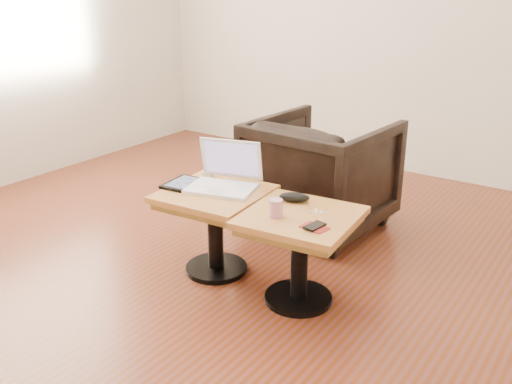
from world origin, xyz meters
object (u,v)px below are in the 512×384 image
Objects in this scene: side_table_left at (215,212)px; armchair at (321,174)px; striped_cup at (276,208)px; laptop at (225,179)px; side_table_right at (300,237)px.

side_table_left is 0.70× the size of armchair.
side_table_left is 0.47m from striped_cup.
armchair is at bearing 105.89° from striped_cup.
striped_cup is at bearing 110.23° from armchair.
laptop is at bearing 157.70° from striped_cup.
armchair is (-0.34, 0.83, 0.01)m from side_table_right.
armchair is at bearing 106.90° from side_table_right.
striped_cup is 0.11× the size of armchair.
side_table_left is at bearing 173.21° from side_table_right.
side_table_left is 1.34× the size of laptop.
armchair reaches higher than side_table_left.
armchair is at bearing 73.92° from side_table_left.
armchair is (0.16, 0.75, -0.15)m from laptop.
striped_cup is at bearing -137.63° from side_table_right.
laptop reaches higher than side_table_right.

